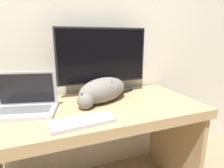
% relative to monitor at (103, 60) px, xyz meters
% --- Properties ---
extents(wall_back, '(6.40, 0.06, 2.60)m').
position_rel_monitor_xyz_m(wall_back, '(-0.12, 0.16, 0.33)').
color(wall_back, silver).
rests_on(wall_back, ground_plane).
extents(desk, '(1.33, 0.63, 0.71)m').
position_rel_monitor_xyz_m(desk, '(-0.12, -0.21, -0.41)').
color(desk, tan).
rests_on(desk, ground_plane).
extents(monitor, '(0.66, 0.19, 0.48)m').
position_rel_monitor_xyz_m(monitor, '(0.00, 0.00, 0.00)').
color(monitor, '#282828').
rests_on(monitor, desk).
extents(laptop, '(0.38, 0.28, 0.23)m').
position_rel_monitor_xyz_m(laptop, '(-0.52, -0.16, -0.21)').
color(laptop, '#B7B7BC').
rests_on(laptop, desk).
extents(external_keyboard, '(0.33, 0.16, 0.02)m').
position_rel_monitor_xyz_m(external_keyboard, '(-0.25, -0.42, -0.25)').
color(external_keyboard, '#BCBCC1').
rests_on(external_keyboard, desk).
extents(cat, '(0.50, 0.34, 0.16)m').
position_rel_monitor_xyz_m(cat, '(-0.06, -0.16, -0.18)').
color(cat, gray).
rests_on(cat, desk).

